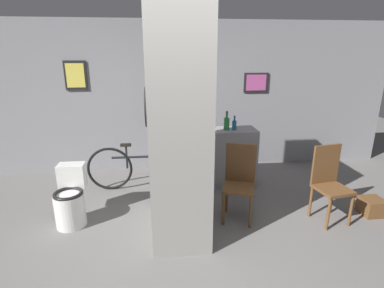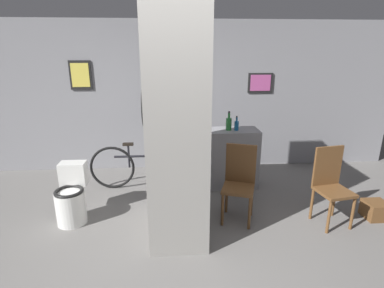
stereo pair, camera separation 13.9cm
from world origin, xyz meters
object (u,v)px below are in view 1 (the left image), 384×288
Objects in this scene: bicycle at (145,167)px; bottle_tall at (227,123)px; toilet at (71,200)px; chair_by_doorway at (329,181)px; chair_near_pillar at (239,179)px.

bicycle is 5.95× the size of bottle_tall.
bottle_tall reaches higher than toilet.
bicycle is (-2.36, 1.17, -0.17)m from chair_by_doorway.
chair_by_doorway is at bearing -4.28° from toilet.
toilet is 2.13m from chair_near_pillar.
chair_by_doorway is (1.11, -0.17, 0.00)m from chair_near_pillar.
bottle_tall reaches higher than bicycle.
chair_near_pillar is 1.10m from bottle_tall.
chair_by_doorway is at bearing 10.39° from chair_near_pillar.
toilet is at bearing -163.16° from chair_near_pillar.
bottle_tall is (-1.08, 1.14, 0.51)m from chair_by_doorway.
bicycle reaches higher than toilet.
chair_near_pillar reaches higher than toilet.
bottle_tall is at bearing -1.36° from bicycle.
toilet is at bearing -157.43° from bottle_tall.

